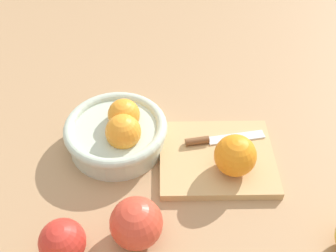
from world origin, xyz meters
TOP-DOWN VIEW (x-y plane):
  - ground_plane at (0.00, 0.00)m, footprint 2.40×2.40m
  - bowl at (-0.10, 0.13)m, footprint 0.19×0.19m
  - cutting_board at (0.07, 0.04)m, footprint 0.25×0.23m
  - orange_on_board at (0.08, 0.00)m, footprint 0.07×0.07m
  - knife at (0.07, 0.07)m, footprint 0.16×0.03m
  - apple_front_left at (-0.11, -0.08)m, footprint 0.08×0.08m
  - apple_front_left_3 at (-0.22, -0.08)m, footprint 0.07×0.07m

SIDE VIEW (x-z plane):
  - ground_plane at x=0.00m, z-range 0.00..0.00m
  - cutting_board at x=0.07m, z-range 0.00..0.02m
  - knife at x=0.07m, z-range 0.01..0.03m
  - apple_front_left_3 at x=-0.22m, z-range 0.00..0.07m
  - bowl at x=-0.10m, z-range -0.01..0.08m
  - apple_front_left at x=-0.11m, z-range 0.00..0.08m
  - orange_on_board at x=0.08m, z-range 0.02..0.09m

